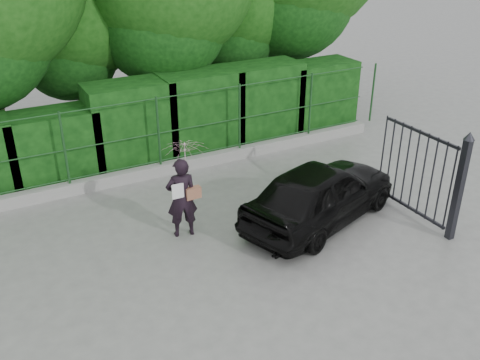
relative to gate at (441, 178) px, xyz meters
name	(u,v)px	position (x,y,z in m)	size (l,w,h in m)	color
ground	(226,270)	(-4.60, 0.72, -1.19)	(80.00, 80.00, 0.00)	gray
kerb	(146,173)	(-4.60, 5.22, -1.04)	(14.00, 0.25, 0.30)	#9E9E99
fence	(152,133)	(-4.38, 5.22, 0.01)	(14.13, 0.06, 1.80)	#1B451E
hedge	(137,126)	(-4.44, 6.22, -0.13)	(14.20, 1.20, 2.27)	black
gate	(441,178)	(0.00, 0.00, 0.00)	(0.22, 2.33, 2.36)	#232328
woman	(184,176)	(-4.73, 2.31, 0.14)	(0.95, 0.92, 2.05)	black
car	(321,193)	(-1.97, 1.41, -0.50)	(1.62, 4.03, 1.37)	black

